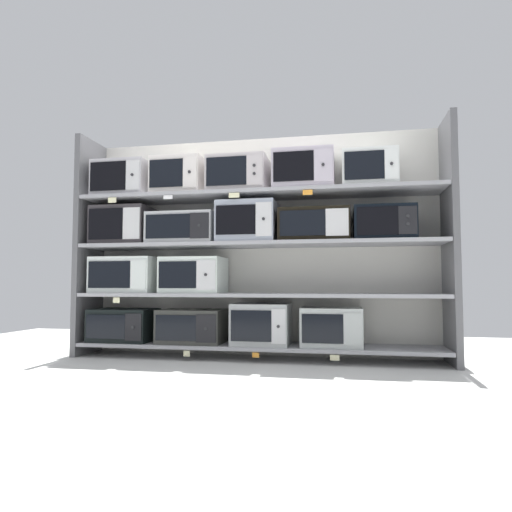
{
  "coord_description": "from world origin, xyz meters",
  "views": [
    {
      "loc": [
        0.72,
        -3.73,
        0.61
      ],
      "look_at": [
        0.0,
        0.0,
        0.85
      ],
      "focal_mm": 31.96,
      "sensor_mm": 36.0,
      "label": 1
    }
  ],
  "objects": [
    {
      "name": "shelf_2",
      "position": [
        0.0,
        0.0,
        0.95
      ],
      "size": [
        3.0,
        0.45,
        0.03
      ],
      "primitive_type": "cube",
      "color": "#99999E"
    },
    {
      "name": "microwave_6",
      "position": [
        -1.2,
        -0.0,
        1.13
      ],
      "size": [
        0.49,
        0.39,
        0.34
      ],
      "color": "#353034",
      "rests_on": "shelf_2"
    },
    {
      "name": "microwave_8",
      "position": [
        -0.07,
        -0.0,
        1.13
      ],
      "size": [
        0.48,
        0.43,
        0.34
      ],
      "color": "#98A0AF",
      "rests_on": "shelf_2"
    },
    {
      "name": "microwave_4",
      "position": [
        -1.16,
        -0.0,
        0.7
      ],
      "size": [
        0.56,
        0.37,
        0.31
      ],
      "color": "silver",
      "rests_on": "shelf_1"
    },
    {
      "name": "price_tag_4",
      "position": [
        -1.19,
        -0.23,
        1.32
      ],
      "size": [
        0.07,
        0.0,
        0.04
      ],
      "primitive_type": "cube",
      "color": "beige"
    },
    {
      "name": "microwave_2",
      "position": [
        0.05,
        -0.0,
        0.29
      ],
      "size": [
        0.47,
        0.42,
        0.34
      ],
      "color": "#A0A4A3",
      "rests_on": "shelf_0"
    },
    {
      "name": "upright_right",
      "position": [
        1.53,
        0.0,
        0.96
      ],
      "size": [
        0.05,
        0.45,
        1.92
      ],
      "primitive_type": "cube",
      "color": "#5B5B5E",
      "rests_on": "ground"
    },
    {
      "name": "upright_left",
      "position": [
        -1.53,
        0.0,
        0.96
      ],
      "size": [
        0.05,
        0.45,
        1.92
      ],
      "primitive_type": "cube",
      "color": "#5B5B5E",
      "rests_on": "ground"
    },
    {
      "name": "ground",
      "position": [
        0.0,
        -1.0,
        -0.01
      ],
      "size": [
        7.0,
        6.0,
        0.02
      ],
      "primitive_type": "cube",
      "color": "silver"
    },
    {
      "name": "price_tag_5",
      "position": [
        -0.69,
        -0.23,
        1.33
      ],
      "size": [
        0.08,
        0.0,
        0.03
      ],
      "primitive_type": "cube",
      "color": "white"
    },
    {
      "name": "microwave_0",
      "position": [
        -1.18,
        -0.0,
        0.26
      ],
      "size": [
        0.53,
        0.4,
        0.28
      ],
      "color": "black",
      "rests_on": "shelf_0"
    },
    {
      "name": "shelf_0",
      "position": [
        0.0,
        0.0,
        0.11
      ],
      "size": [
        3.0,
        0.45,
        0.03
      ],
      "primitive_type": "cube",
      "color": "#99999E",
      "rests_on": "ground"
    },
    {
      "name": "shelf_1",
      "position": [
        0.0,
        0.0,
        0.53
      ],
      "size": [
        3.0,
        0.45,
        0.03
      ],
      "primitive_type": "cube",
      "color": "#99999E"
    },
    {
      "name": "price_tag_0",
      "position": [
        -0.52,
        -0.23,
        0.06
      ],
      "size": [
        0.05,
        0.0,
        0.05
      ],
      "primitive_type": "cube",
      "color": "beige"
    },
    {
      "name": "price_tag_7",
      "position": [
        0.45,
        -0.23,
        1.33
      ],
      "size": [
        0.08,
        0.0,
        0.04
      ],
      "primitive_type": "cube",
      "color": "orange"
    },
    {
      "name": "microwave_15",
      "position": [
        0.93,
        -0.0,
        1.53
      ],
      "size": [
        0.43,
        0.39,
        0.29
      ],
      "color": "white",
      "rests_on": "shelf_3"
    },
    {
      "name": "microwave_3",
      "position": [
        0.62,
        -0.0,
        0.27
      ],
      "size": [
        0.49,
        0.35,
        0.31
      ],
      "color": "#B6BDB8",
      "rests_on": "shelf_0"
    },
    {
      "name": "microwave_10",
      "position": [
        1.04,
        -0.0,
        1.09
      ],
      "size": [
        0.47,
        0.42,
        0.26
      ],
      "color": "black",
      "rests_on": "shelf_2"
    },
    {
      "name": "back_panel",
      "position": [
        0.0,
        0.24,
        0.96
      ],
      "size": [
        3.2,
        0.04,
        1.92
      ],
      "primitive_type": "cube",
      "color": "beige",
      "rests_on": "ground"
    },
    {
      "name": "microwave_9",
      "position": [
        0.49,
        -0.0,
        1.09
      ],
      "size": [
        0.57,
        0.38,
        0.26
      ],
      "color": "black",
      "rests_on": "shelf_2"
    },
    {
      "name": "microwave_1",
      "position": [
        -0.55,
        -0.0,
        0.26
      ],
      "size": [
        0.54,
        0.4,
        0.28
      ],
      "color": "#33332F",
      "rests_on": "shelf_0"
    },
    {
      "name": "microwave_12",
      "position": [
        -0.68,
        -0.0,
        1.55
      ],
      "size": [
        0.44,
        0.36,
        0.33
      ],
      "color": "silver",
      "rests_on": "shelf_3"
    },
    {
      "name": "shelf_3",
      "position": [
        0.0,
        0.0,
        1.37
      ],
      "size": [
        3.0,
        0.45,
        0.03
      ],
      "primitive_type": "cube",
      "color": "#99999E"
    },
    {
      "name": "price_tag_3",
      "position": [
        -1.14,
        -0.23,
        0.48
      ],
      "size": [
        0.06,
        0.0,
        0.05
      ],
      "primitive_type": "cube",
      "color": "beige"
    },
    {
      "name": "price_tag_1",
      "position": [
        0.04,
        -0.23,
        0.07
      ],
      "size": [
        0.05,
        0.0,
        0.04
      ],
      "primitive_type": "cube",
      "color": "orange"
    },
    {
      "name": "microwave_11",
      "position": [
        -1.2,
        -0.0,
        1.54
      ],
      "size": [
        0.48,
        0.38,
        0.32
      ],
      "color": "#BAB6BC",
      "rests_on": "shelf_3"
    },
    {
      "name": "microwave_5",
      "position": [
        -0.54,
        -0.0,
        0.69
      ],
      "size": [
        0.51,
        0.39,
        0.3
      ],
      "color": "silver",
      "rests_on": "shelf_1"
    },
    {
      "name": "price_tag_2",
      "position": [
        0.65,
        -0.23,
        0.06
      ],
      "size": [
        0.07,
        0.0,
        0.04
      ],
      "primitive_type": "cube",
      "color": "beige"
    },
    {
      "name": "microwave_7",
      "position": [
        -0.63,
        -0.0,
        1.09
      ],
      "size": [
        0.58,
        0.42,
        0.26
      ],
      "color": "#B7B9BA",
      "rests_on": "shelf_2"
    },
    {
      "name": "microwave_13",
      "position": [
        -0.15,
        -0.0,
        1.53
      ],
      "size": [
        0.49,
        0.4,
        0.3
      ],
      "color": "#BEB6B7",
      "rests_on": "shelf_3"
    },
    {
      "name": "microwave_14",
      "position": [
        0.41,
        -0.0,
        1.54
      ],
      "size": [
        0.49,
        0.43,
        0.32
      ],
      "color": "#BDB3C1",
      "rests_on": "shelf_3"
    },
    {
      "name": "price_tag_6",
      "position": [
        -0.13,
        -0.23,
        1.33
      ],
      "size": [
        0.09,
        0.0,
        0.04
      ],
      "primitive_type": "cube",
      "color": "beige"
    }
  ]
}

